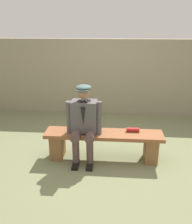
# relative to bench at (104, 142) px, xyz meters

# --- Properties ---
(ground_plane) EXTENTS (30.00, 30.00, 0.00)m
(ground_plane) POSITION_rel_bench_xyz_m (0.00, 0.00, -0.31)
(ground_plane) COLOR #6C704C
(bench) EXTENTS (1.90, 0.39, 0.47)m
(bench) POSITION_rel_bench_xyz_m (0.00, 0.00, 0.00)
(bench) COLOR brown
(bench) RESTS_ON ground
(seated_man) EXTENTS (0.57, 0.54, 1.25)m
(seated_man) POSITION_rel_bench_xyz_m (0.31, 0.06, 0.38)
(seated_man) COLOR #4C4747
(seated_man) RESTS_ON ground
(rolled_magazine) EXTENTS (0.21, 0.07, 0.07)m
(rolled_magazine) POSITION_rel_bench_xyz_m (-0.47, -0.07, 0.19)
(rolled_magazine) COLOR #B21E1E
(rolled_magazine) RESTS_ON bench
(stadium_wall) EXTENTS (12.00, 0.24, 1.79)m
(stadium_wall) POSITION_rel_bench_xyz_m (0.00, -2.29, 0.59)
(stadium_wall) COLOR gray
(stadium_wall) RESTS_ON ground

